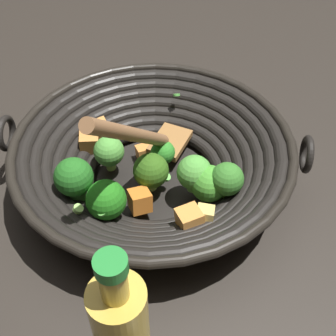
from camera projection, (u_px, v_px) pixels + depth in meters
The scene contains 3 objects.
ground_plane at pixel (154, 183), 0.69m from camera, with size 4.00×4.00×0.00m, color #28231E.
wok at pixel (153, 158), 0.64m from camera, with size 0.41×0.41×0.23m.
cooking_oil_bottle at pixel (122, 331), 0.43m from camera, with size 0.05×0.05×0.21m.
Camera 1 is at (0.28, -0.37, 0.50)m, focal length 47.26 mm.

